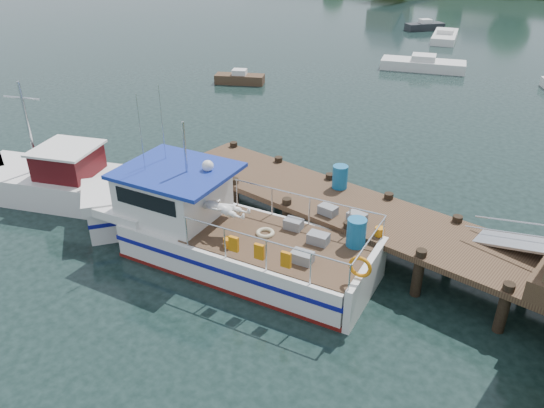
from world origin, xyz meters
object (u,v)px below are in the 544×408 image
Objects in this scene: moored_rowboat at (240,78)px; moored_d at (445,36)px; moored_e at (425,26)px; work_boat at (51,180)px; lobster_boat at (210,229)px; dock at (513,237)px; moored_a at (423,64)px.

moored_rowboat is 23.63m from moored_d.
work_boat is at bearing -59.22° from moored_e.
lobster_boat is 3.30× the size of moored_rowboat.
moored_e is at bearing 87.17° from moored_rowboat.
lobster_boat is at bearing -155.97° from dock.
dock is at bearing -61.63° from moored_a.
moored_a is 1.01× the size of moored_d.
dock is at bearing 12.26° from lobster_boat.
lobster_boat reaches higher than work_boat.
lobster_boat is 8.11m from work_boat.
dock is 17.15m from work_boat.
moored_a reaches higher than moored_e.
moored_a is at bearing 120.36° from dock.
work_boat is 18.23m from moored_rowboat.
moored_d is (-9.11, 39.30, -0.61)m from lobster_boat.
work_boat is 2.20× the size of moored_e.
dock reaches higher than moored_rowboat.
dock is 39.68m from moored_d.
moored_a is (-5.73, 27.75, -0.57)m from lobster_boat.
moored_rowboat is (-22.08, 12.41, -1.88)m from dock.
dock is 4.18× the size of moored_e.
moored_e is (-21.22, 39.17, -1.84)m from dock.
moored_a reaches higher than moored_rowboat.
moored_d is (-1.09, 40.48, -0.37)m from work_boat.
moored_rowboat is 0.54× the size of moored_d.
lobster_boat is at bearing -80.32° from moored_a.
moored_a is (-14.07, 24.03, -1.82)m from dock.
moored_e is (-3.76, 3.59, 0.02)m from moored_d.
moored_rowboat is 0.54× the size of moored_a.
moored_rowboat is (-5.71, 17.31, -0.39)m from work_boat.
dock is 25.40m from moored_rowboat.
lobster_boat is 28.34m from moored_a.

